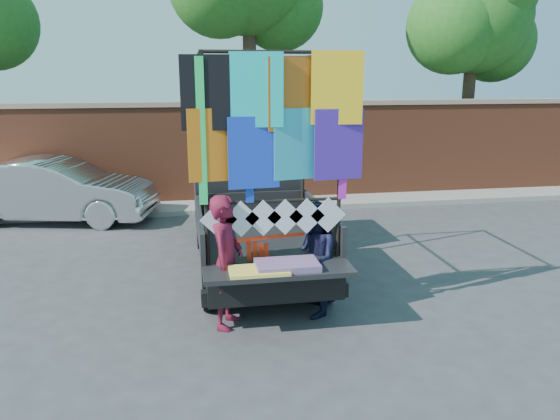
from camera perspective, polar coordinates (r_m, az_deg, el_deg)
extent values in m
plane|color=#38383A|center=(7.84, -2.92, -10.81)|extent=(90.00, 90.00, 0.00)
cube|color=brown|center=(14.24, -6.50, 5.73)|extent=(30.00, 0.35, 2.50)
cube|color=gray|center=(14.11, -6.65, 10.96)|extent=(30.00, 0.45, 0.12)
cube|color=gray|center=(13.77, -6.18, 0.42)|extent=(30.00, 1.20, 0.12)
cylinder|color=#38281C|center=(15.38, -3.15, 11.96)|extent=(0.36, 0.36, 5.46)
sphere|color=#215B1A|center=(16.00, -0.04, 20.46)|extent=(2.40, 2.40, 2.40)
cylinder|color=#38281C|center=(17.42, 18.96, 9.99)|extent=(0.36, 0.36, 4.55)
sphere|color=#215B1A|center=(17.46, 19.67, 18.50)|extent=(3.20, 3.20, 3.20)
sphere|color=#215B1A|center=(18.21, 21.43, 16.09)|extent=(2.40, 2.40, 2.40)
sphere|color=#215B1A|center=(16.80, 17.60, 17.75)|extent=(2.60, 2.60, 2.60)
cylinder|color=black|center=(10.65, -8.05, -2.11)|extent=(0.23, 0.70, 0.70)
cylinder|color=black|center=(7.92, -7.26, -7.86)|extent=(0.23, 0.70, 0.70)
cylinder|color=black|center=(10.82, 0.79, -1.70)|extent=(0.23, 0.70, 0.70)
cylinder|color=black|center=(8.16, 4.59, -7.14)|extent=(0.23, 0.70, 0.70)
cube|color=black|center=(9.23, -2.56, -3.35)|extent=(1.81, 4.48, 0.32)
cube|color=black|center=(8.39, -1.87, -3.02)|extent=(1.92, 2.45, 0.11)
cube|color=black|center=(8.25, -8.36, -1.76)|extent=(0.06, 2.45, 0.48)
cube|color=black|center=(8.50, 4.40, -1.18)|extent=(0.06, 2.45, 0.48)
cube|color=black|center=(9.48, -2.92, 0.46)|extent=(1.92, 0.06, 0.48)
cube|color=black|center=(10.47, -3.62, 2.06)|extent=(1.92, 1.71, 1.33)
cube|color=#8C9EAD|center=(9.92, -3.35, 3.90)|extent=(1.71, 0.06, 0.59)
cube|color=#8C9EAD|center=(11.21, -4.10, 3.96)|extent=(1.71, 0.11, 0.75)
cube|color=black|center=(11.67, -4.25, 1.96)|extent=(1.87, 0.96, 0.59)
cube|color=black|center=(6.98, -0.12, -6.41)|extent=(1.92, 0.59, 0.06)
cube|color=black|center=(7.36, -0.45, -8.71)|extent=(1.97, 0.16, 0.19)
cylinder|color=black|center=(6.91, -7.86, 4.96)|extent=(0.05, 0.05, 2.67)
cylinder|color=black|center=(9.12, -8.44, 7.15)|extent=(0.05, 0.05, 2.67)
cylinder|color=black|center=(7.18, 6.28, 5.36)|extent=(0.05, 0.05, 2.67)
cylinder|color=black|center=(9.34, 2.44, 7.44)|extent=(0.05, 0.05, 2.67)
cylinder|color=black|center=(6.91, -0.69, 16.20)|extent=(1.81, 0.05, 0.05)
cylinder|color=black|center=(9.13, -3.05, 15.67)|extent=(1.81, 0.05, 0.05)
cylinder|color=black|center=(7.94, -8.54, 15.78)|extent=(0.05, 2.29, 0.05)
cylinder|color=black|center=(8.19, 4.28, 15.84)|extent=(0.05, 2.29, 0.05)
cylinder|color=black|center=(7.09, -0.64, 0.94)|extent=(1.81, 0.04, 0.04)
cube|color=black|center=(6.81, -7.46, 12.07)|extent=(0.66, 0.02, 0.91)
cube|color=#0EC6C1|center=(6.81, -2.85, 12.17)|extent=(0.66, 0.02, 0.91)
cube|color=#C35E17|center=(6.94, 1.58, 12.22)|extent=(0.66, 0.02, 0.91)
cube|color=yellow|center=(7.02, 6.02, 12.17)|extent=(0.66, 0.02, 0.91)
cube|color=orange|center=(6.86, -7.28, 6.28)|extent=(0.66, 0.02, 0.91)
cube|color=blue|center=(6.87, -2.78, 6.38)|extent=(0.66, 0.02, 0.91)
cube|color=#2BB3D0|center=(7.00, 1.54, 6.53)|extent=(0.66, 0.02, 0.91)
cube|color=#4D22AE|center=(7.08, 5.87, 6.55)|extent=(0.66, 0.02, 0.91)
cube|color=#1BDB63|center=(6.81, -8.23, 8.00)|extent=(0.11, 0.01, 1.81)
cube|color=#D122BD|center=(7.10, 6.71, 8.29)|extent=(0.11, 0.01, 1.81)
cube|color=#1536C3|center=(6.86, -3.27, 8.16)|extent=(0.11, 0.01, 1.81)
cube|color=silver|center=(7.04, -6.44, -1.04)|extent=(0.48, 0.01, 0.48)
cube|color=silver|center=(7.06, -4.08, -0.94)|extent=(0.48, 0.01, 0.48)
cube|color=silver|center=(7.09, -1.75, -0.84)|extent=(0.48, 0.01, 0.48)
cube|color=silver|center=(7.14, 0.55, -0.73)|extent=(0.48, 0.01, 0.48)
cube|color=silver|center=(7.20, 2.83, -0.63)|extent=(0.48, 0.01, 0.48)
cube|color=silver|center=(7.26, 5.06, -0.53)|extent=(0.48, 0.01, 0.48)
cube|color=red|center=(6.97, 0.74, -5.78)|extent=(0.80, 0.48, 0.09)
cube|color=#FFE250|center=(6.86, -2.23, -6.34)|extent=(0.75, 0.43, 0.04)
imported|color=#AEB0B5|center=(13.38, -22.33, 1.91)|extent=(4.59, 2.43, 1.44)
imported|color=maroon|center=(7.22, -5.65, -5.40)|extent=(0.63, 0.76, 1.80)
imported|color=black|center=(7.56, 3.51, -5.18)|extent=(0.69, 0.84, 1.61)
cube|color=red|center=(7.26, -0.97, -2.83)|extent=(0.94, 0.20, 0.04)
cube|color=red|center=(7.30, -3.26, -5.22)|extent=(0.06, 0.02, 0.55)
cube|color=red|center=(7.32, -2.64, -5.34)|extent=(0.06, 0.02, 0.55)
cube|color=red|center=(7.33, -2.02, -5.45)|extent=(0.06, 0.02, 0.55)
cube|color=red|center=(7.35, -1.40, -5.56)|extent=(0.06, 0.02, 0.55)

